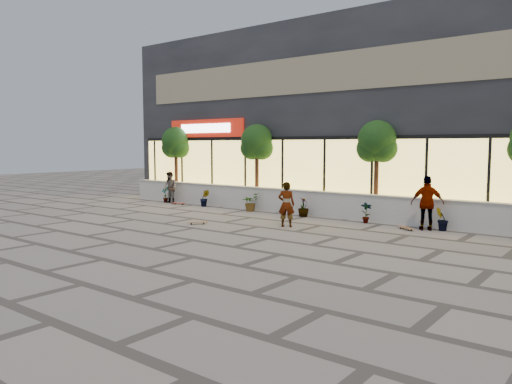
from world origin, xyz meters
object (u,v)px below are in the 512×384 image
Objects in this scene: tree_mideast at (377,144)px; skater_center at (286,204)px; tree_midwest at (257,144)px; skateboard_right_near at (406,228)px; skater_left at (170,188)px; tree_west at (176,144)px; skateboard_left at (179,203)px; skateboard_center at (198,222)px; skater_right_near at (427,203)px.

tree_mideast reaches higher than skater_center.
skateboard_right_near is (7.95, -1.76, -2.91)m from tree_midwest.
skater_left is at bearing -41.71° from skater_center.
tree_west is 1.00× the size of tree_mideast.
tree_west and tree_midwest have the same top height.
skater_center is 4.25m from skateboard_right_near.
tree_midwest is (5.50, 0.00, 0.00)m from tree_west.
skater_left is at bearing -172.39° from tree_mideast.
skateboard_left is (1.77, -1.50, -2.91)m from tree_west.
skateboard_center is at bearing -75.61° from tree_midwest.
skater_center is 2.30× the size of skateboard_right_near.
tree_west is 2.44× the size of skater_left.
tree_mideast reaches higher than skateboard_left.
skater_center is at bearing -113.85° from tree_mideast.
skateboard_right_near is (6.57, 3.61, -0.00)m from skateboard_center.
tree_midwest reaches higher than skater_center.
skateboard_right_near is at bearing -12.50° from tree_midwest.
tree_midwest and tree_mideast have the same top height.
tree_mideast is (11.50, 0.00, 0.00)m from tree_west.
skater_center is (9.81, -3.82, -2.17)m from tree_west.
skateboard_left is at bearing -147.73° from skateboard_right_near.
skateboard_right_near is (11.68, -0.26, -0.00)m from skateboard_left.
skateboard_left is (-8.04, 2.32, -0.74)m from skater_center.
skater_left is 1.04m from skateboard_left.
skateboard_left is at bearing -158.10° from tree_midwest.
skateboard_left is at bearing -42.40° from skater_center.
skater_center reaches higher than skateboard_center.
tree_west is 10.75m from skater_center.
tree_west is 3.72m from skateboard_left.
tree_mideast is 4.71m from skater_center.
tree_mideast is 4.99× the size of skateboard_left.
skater_left is 12.45m from skateboard_right_near.
tree_midwest reaches higher than skateboard_center.
skater_center is 3.40m from skateboard_center.
tree_west is at bearing 132.13° from skater_left.
skater_center is at bearing -21.28° from tree_west.
skateboard_left is (-12.28, -0.06, -0.87)m from skater_right_near.
skater_left is at bearing -27.31° from skater_right_near.
skater_center is 1.02× the size of skater_left.
tree_west reaches higher than skater_right_near.
skater_right_near reaches higher than skater_left.
tree_midwest is at bearing 0.00° from tree_west.
tree_west is 5.51× the size of skateboard_right_near.
skateboard_left is 1.10× the size of skateboard_right_near.
tree_mideast is 2.44× the size of skater_left.
tree_midwest reaches higher than skateboard_left.
tree_west is 13.87m from skateboard_right_near.
skater_left is 2.25× the size of skateboard_right_near.
skater_center is 0.87× the size of skater_right_near.
skater_right_near is (13.03, -0.04, 0.14)m from skater_left.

